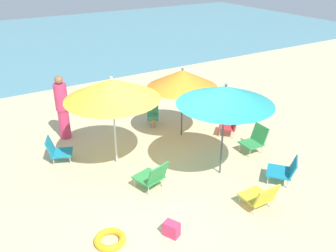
% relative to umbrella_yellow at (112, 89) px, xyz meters
% --- Properties ---
extents(ground_plane, '(40.00, 40.00, 0.00)m').
position_rel_umbrella_yellow_xyz_m(ground_plane, '(0.58, -1.08, -1.81)').
color(ground_plane, beige).
extents(sea_water, '(40.00, 16.00, 0.01)m').
position_rel_umbrella_yellow_xyz_m(sea_water, '(0.58, 13.76, -1.80)').
color(sea_water, '#5693A3').
rests_on(sea_water, ground_plane).
extents(umbrella_yellow, '(2.08, 2.08, 2.09)m').
position_rel_umbrella_yellow_xyz_m(umbrella_yellow, '(0.00, 0.00, 0.00)').
color(umbrella_yellow, silver).
rests_on(umbrella_yellow, ground_plane).
extents(umbrella_teal, '(2.00, 2.00, 2.09)m').
position_rel_umbrella_yellow_xyz_m(umbrella_teal, '(1.77, -1.59, 0.03)').
color(umbrella_teal, '#4C4C51').
rests_on(umbrella_teal, ground_plane).
extents(umbrella_orange, '(1.80, 1.80, 1.85)m').
position_rel_umbrella_yellow_xyz_m(umbrella_orange, '(2.06, 0.41, -0.24)').
color(umbrella_orange, '#4C4C51').
rests_on(umbrella_orange, ground_plane).
extents(beach_chair_a, '(0.78, 0.79, 0.57)m').
position_rel_umbrella_yellow_xyz_m(beach_chair_a, '(2.70, -2.56, -1.52)').
color(beach_chair_a, teal).
rests_on(beach_chair_a, ground_plane).
extents(beach_chair_b, '(0.65, 0.73, 0.65)m').
position_rel_umbrella_yellow_xyz_m(beach_chair_b, '(0.19, -1.36, -1.48)').
color(beach_chair_b, '#33934C').
rests_on(beach_chair_b, ground_plane).
extents(beach_chair_c, '(0.57, 0.48, 0.65)m').
position_rel_umbrella_yellow_xyz_m(beach_chair_c, '(3.10, -1.26, -1.48)').
color(beach_chair_c, '#33934C').
rests_on(beach_chair_c, ground_plane).
extents(beach_chair_d, '(0.69, 0.64, 0.58)m').
position_rel_umbrella_yellow_xyz_m(beach_chair_d, '(-1.14, 0.79, -1.52)').
color(beach_chair_d, teal).
rests_on(beach_chair_d, ground_plane).
extents(beach_chair_e, '(0.52, 0.59, 0.59)m').
position_rel_umbrella_yellow_xyz_m(beach_chair_e, '(1.62, -2.96, -1.52)').
color(beach_chair_e, gold).
rests_on(beach_chair_e, ground_plane).
extents(beach_chair_f, '(0.73, 0.73, 0.60)m').
position_rel_umbrella_yellow_xyz_m(beach_chair_f, '(3.19, -0.28, -1.49)').
color(beach_chair_f, red).
rests_on(beach_chair_f, ground_plane).
extents(person_a, '(0.32, 0.32, 1.70)m').
position_rel_umbrella_yellow_xyz_m(person_a, '(-0.62, 1.87, -0.95)').
color(person_a, '#DB3866').
rests_on(person_a, ground_plane).
extents(person_b, '(0.47, 0.55, 0.90)m').
position_rel_umbrella_yellow_xyz_m(person_b, '(1.78, 1.46, -1.36)').
color(person_b, '#389970').
rests_on(person_b, ground_plane).
extents(swim_ring, '(0.54, 0.54, 0.11)m').
position_rel_umbrella_yellow_xyz_m(swim_ring, '(-1.17, -2.31, -1.75)').
color(swim_ring, yellow).
rests_on(swim_ring, ground_plane).
extents(beach_bag, '(0.28, 0.32, 0.26)m').
position_rel_umbrella_yellow_xyz_m(beach_bag, '(-0.19, -2.71, -1.68)').
color(beach_bag, '#DB3866').
rests_on(beach_bag, ground_plane).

